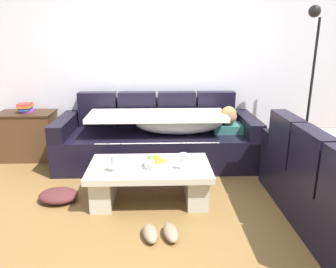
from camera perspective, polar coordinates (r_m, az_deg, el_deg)
The scene contains 13 objects.
ground_plane at distance 2.90m, azimuth 0.12°, elevation -16.83°, with size 14.00×14.00×0.00m, color brown.
back_wall at distance 4.58m, azimuth -0.89°, elevation 13.50°, with size 9.00×0.10×2.70m, color silver.
couch_along_wall at distance 4.24m, azimuth -1.28°, elevation -0.82°, with size 2.51×0.92×0.88m.
coffee_table at distance 3.30m, azimuth -3.19°, elevation -7.75°, with size 1.20×0.68×0.38m.
fruit_bowl at distance 3.20m, azimuth -1.70°, elevation -5.01°, with size 0.28×0.28×0.10m.
wine_glass_near_left at distance 3.08m, azimuth -9.32°, elevation -4.61°, with size 0.07×0.07×0.17m.
wine_glass_near_right at distance 3.10m, azimuth 2.67°, elevation -4.26°, with size 0.07×0.07×0.17m.
open_magazine at distance 3.35m, azimuth 3.57°, elevation -4.71°, with size 0.28×0.21×0.01m, color white.
side_cabinet at distance 4.78m, azimuth -23.17°, elevation -0.25°, with size 0.72×0.44×0.64m.
book_stack_on_cabinet at distance 4.70m, azimuth -23.57°, elevation 4.23°, with size 0.19×0.23×0.12m.
floor_lamp at distance 4.47m, azimuth 23.48°, elevation 9.07°, with size 0.33×0.31×1.95m.
pair_of_shoes at distance 2.82m, azimuth -1.33°, elevation -16.84°, with size 0.33×0.29×0.09m.
crumpled_garment at distance 3.54m, azimuth -18.53°, elevation -10.13°, with size 0.40×0.32×0.12m, color #4C2323.
Camera 1 is at (-0.09, -2.42, 1.60)m, focal length 34.98 mm.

